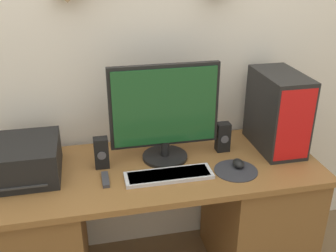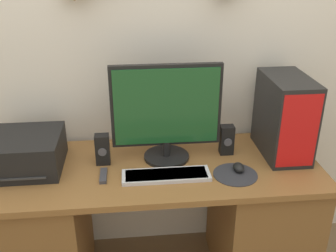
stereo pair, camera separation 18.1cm
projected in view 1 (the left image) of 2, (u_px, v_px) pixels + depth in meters
wall_back at (138, 17)px, 1.94m from camera, size 6.40×0.16×2.70m
desk at (153, 224)px, 2.03m from camera, size 1.62×0.62×0.71m
monitor at (165, 111)px, 1.86m from camera, size 0.53×0.22×0.48m
keyboard at (169, 175)px, 1.80m from camera, size 0.40×0.12×0.02m
mousepad at (236, 171)px, 1.85m from camera, size 0.21×0.21×0.00m
mouse at (238, 163)px, 1.87m from camera, size 0.05×0.07×0.04m
computer_tower at (278, 112)px, 1.99m from camera, size 0.20×0.36×0.40m
printer at (22, 160)px, 1.78m from camera, size 0.33×0.33×0.16m
speaker_left at (101, 153)px, 1.85m from camera, size 0.07×0.06×0.15m
speaker_right at (223, 137)px, 2.01m from camera, size 0.07×0.06×0.15m
remote_control at (105, 179)px, 1.77m from camera, size 0.03×0.12×0.02m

